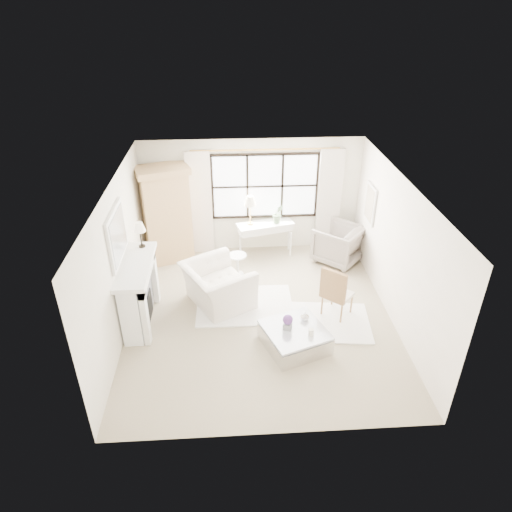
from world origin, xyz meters
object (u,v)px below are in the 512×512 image
object	(u,v)px
console_table	(265,239)
coffee_table	(295,338)
armoire	(166,214)
club_armchair	(218,286)

from	to	relation	value
console_table	coffee_table	xyz separation A→B (m)	(0.25, -3.34, -0.22)
armoire	club_armchair	world-z (taller)	armoire
armoire	club_armchair	size ratio (longest dim) A/B	1.73
club_armchair	armoire	bearing A→B (deg)	1.84
armoire	club_armchair	bearing A→B (deg)	-77.80
console_table	club_armchair	size ratio (longest dim) A/B	1.06
console_table	club_armchair	xyz separation A→B (m)	(-1.10, -1.96, 0.02)
armoire	coffee_table	size ratio (longest dim) A/B	1.74
armoire	club_armchair	distance (m)	2.30
club_armchair	coffee_table	bearing A→B (deg)	-164.82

